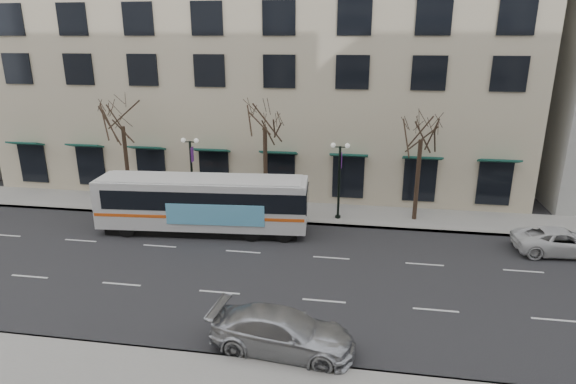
% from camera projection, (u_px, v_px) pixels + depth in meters
% --- Properties ---
extents(ground, '(160.00, 160.00, 0.00)m').
position_uv_depth(ground, '(232.00, 270.00, 25.10)').
color(ground, black).
rests_on(ground, ground).
extents(sidewalk_far, '(80.00, 4.00, 0.15)m').
position_uv_depth(sidewalk_far, '(338.00, 215.00, 32.78)').
color(sidewalk_far, gray).
rests_on(sidewalk_far, ground).
extents(building_hotel, '(40.00, 20.00, 24.00)m').
position_uv_depth(building_hotel, '(270.00, 32.00, 41.45)').
color(building_hotel, '#C1B394').
rests_on(building_hotel, ground).
extents(tree_far_left, '(3.60, 3.60, 8.34)m').
position_uv_depth(tree_far_left, '(121.00, 113.00, 32.81)').
color(tree_far_left, black).
rests_on(tree_far_left, ground).
extents(tree_far_mid, '(3.60, 3.60, 8.55)m').
position_uv_depth(tree_far_mid, '(265.00, 113.00, 31.25)').
color(tree_far_mid, black).
rests_on(tree_far_mid, ground).
extents(tree_far_right, '(3.60, 3.60, 8.06)m').
position_uv_depth(tree_far_right, '(422.00, 125.00, 29.89)').
color(tree_far_right, black).
rests_on(tree_far_right, ground).
extents(lamp_post_left, '(1.22, 0.45, 5.21)m').
position_uv_depth(lamp_post_left, '(192.00, 171.00, 32.65)').
color(lamp_post_left, black).
rests_on(lamp_post_left, ground).
extents(lamp_post_right, '(1.22, 0.45, 5.21)m').
position_uv_depth(lamp_post_right, '(339.00, 177.00, 31.14)').
color(lamp_post_right, black).
rests_on(lamp_post_right, ground).
extents(city_bus, '(13.04, 3.77, 3.49)m').
position_uv_depth(city_bus, '(204.00, 203.00, 29.56)').
color(city_bus, silver).
rests_on(city_bus, ground).
extents(silver_car, '(5.84, 2.89, 1.63)m').
position_uv_depth(silver_car, '(283.00, 332.00, 18.46)').
color(silver_car, '#ACAEB4').
rests_on(silver_car, ground).
extents(white_pickup, '(5.29, 2.66, 1.44)m').
position_uv_depth(white_pickup, '(562.00, 242.00, 26.85)').
color(white_pickup, silver).
rests_on(white_pickup, ground).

